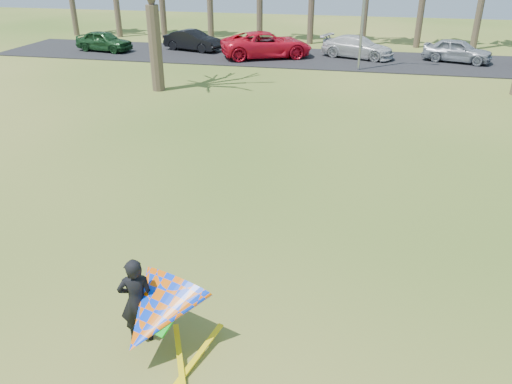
% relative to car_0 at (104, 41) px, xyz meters
% --- Properties ---
extents(ground, '(100.00, 100.00, 0.00)m').
position_rel_car_0_xyz_m(ground, '(15.93, -24.39, -0.76)').
color(ground, '#255913').
rests_on(ground, ground).
extents(parking_strip, '(46.00, 7.00, 0.06)m').
position_rel_car_0_xyz_m(parking_strip, '(15.93, 0.61, -0.73)').
color(parking_strip, black).
rests_on(parking_strip, ground).
extents(car_0, '(4.33, 2.35, 1.40)m').
position_rel_car_0_xyz_m(car_0, '(0.00, 0.00, 0.00)').
color(car_0, '#1A431F').
rests_on(car_0, parking_strip).
extents(car_1, '(4.49, 2.58, 1.40)m').
position_rel_car_0_xyz_m(car_1, '(6.10, 1.56, 0.00)').
color(car_1, black).
rests_on(car_1, parking_strip).
extents(car_2, '(6.65, 5.03, 1.68)m').
position_rel_car_0_xyz_m(car_2, '(11.76, 0.15, 0.14)').
color(car_2, red).
rests_on(car_2, parking_strip).
extents(car_3, '(5.22, 3.45, 1.40)m').
position_rel_car_0_xyz_m(car_3, '(17.72, 1.36, 0.00)').
color(car_3, silver).
rests_on(car_3, parking_strip).
extents(car_4, '(4.56, 2.91, 1.44)m').
position_rel_car_0_xyz_m(car_4, '(24.03, 1.26, 0.02)').
color(car_4, '#92979E').
rests_on(car_4, parking_strip).
extents(kite_flyer, '(2.13, 2.39, 2.02)m').
position_rel_car_0_xyz_m(kite_flyer, '(15.07, -27.03, 0.09)').
color(kite_flyer, black).
rests_on(kite_flyer, ground).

